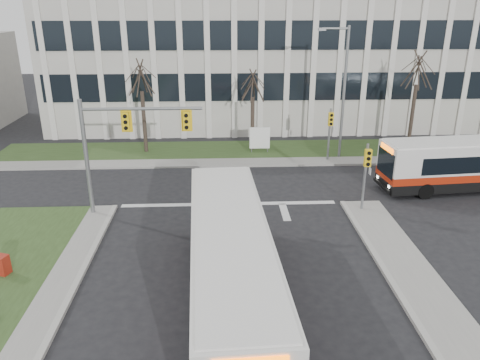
% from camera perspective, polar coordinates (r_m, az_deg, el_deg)
% --- Properties ---
extents(ground, '(120.00, 120.00, 0.00)m').
position_cam_1_polar(ground, '(19.15, -0.82, -12.97)').
color(ground, black).
rests_on(ground, ground).
extents(sidewalk_cross, '(44.00, 1.60, 0.14)m').
position_cam_1_polar(sidewalk_cross, '(33.29, 7.01, 2.22)').
color(sidewalk_cross, '#9E9B93').
rests_on(sidewalk_cross, ground).
extents(building_lawn, '(44.00, 5.00, 0.12)m').
position_cam_1_polar(building_lawn, '(35.92, 6.31, 3.64)').
color(building_lawn, '#2F451D').
rests_on(building_lawn, ground).
extents(office_building, '(40.00, 16.00, 12.00)m').
position_cam_1_polar(office_building, '(46.44, 4.37, 15.13)').
color(office_building, beige).
rests_on(office_building, ground).
extents(mast_arm_signal, '(6.11, 0.38, 6.20)m').
position_cam_1_polar(mast_arm_signal, '(24.48, -14.71, 5.05)').
color(mast_arm_signal, slate).
rests_on(mast_arm_signal, ground).
extents(signal_pole_near, '(0.34, 0.39, 3.80)m').
position_cam_1_polar(signal_pole_near, '(25.38, 15.13, 1.40)').
color(signal_pole_near, slate).
rests_on(signal_pole_near, ground).
extents(signal_pole_far, '(0.34, 0.39, 3.80)m').
position_cam_1_polar(signal_pole_far, '(33.22, 10.91, 6.33)').
color(signal_pole_far, slate).
rests_on(signal_pole_far, ground).
extents(streetlight, '(2.15, 0.25, 9.20)m').
position_cam_1_polar(streetlight, '(33.63, 12.33, 11.11)').
color(streetlight, slate).
rests_on(streetlight, ground).
extents(directory_sign, '(1.50, 0.12, 2.00)m').
position_cam_1_polar(directory_sign, '(34.84, 2.42, 5.11)').
color(directory_sign, slate).
rests_on(directory_sign, ground).
extents(tree_left, '(1.80, 1.80, 7.70)m').
position_cam_1_polar(tree_left, '(34.72, -11.98, 11.97)').
color(tree_left, '#42352B').
rests_on(tree_left, ground).
extents(tree_mid, '(1.80, 1.80, 6.82)m').
position_cam_1_polar(tree_mid, '(34.66, 1.57, 11.33)').
color(tree_mid, '#42352B').
rests_on(tree_mid, ground).
extents(tree_right, '(1.80, 1.80, 8.25)m').
position_cam_1_polar(tree_right, '(37.13, 20.87, 12.26)').
color(tree_right, '#42352B').
rests_on(tree_right, ground).
extents(bus_main, '(3.30, 12.62, 3.33)m').
position_cam_1_polar(bus_main, '(17.14, -1.17, -10.80)').
color(bus_main, silver).
rests_on(bus_main, ground).
extents(bus_cross, '(11.48, 3.43, 3.02)m').
position_cam_1_polar(bus_cross, '(31.32, 26.72, 1.63)').
color(bus_cross, silver).
rests_on(bus_cross, ground).
extents(newspaper_box_red, '(0.62, 0.59, 0.95)m').
position_cam_1_polar(newspaper_box_red, '(21.92, -26.98, -9.33)').
color(newspaper_box_red, maroon).
rests_on(newspaper_box_red, ground).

